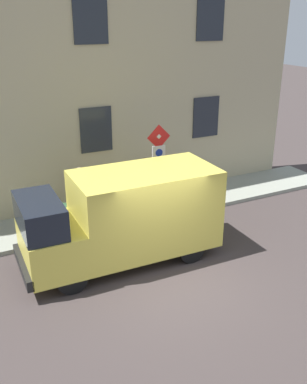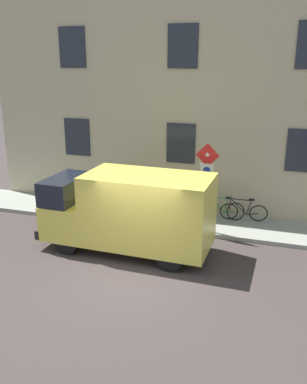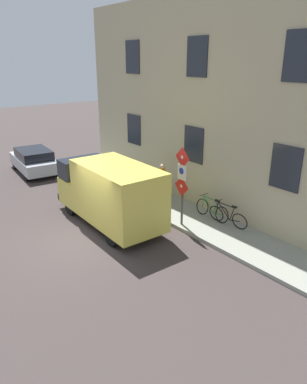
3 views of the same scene
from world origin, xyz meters
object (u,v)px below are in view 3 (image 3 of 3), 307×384
Objects in this scene: bicycle_black at (228,216)px; pedestrian at (162,181)px; bicycle_green at (212,210)px; litter_bin at (136,191)px; delivery_van at (110,192)px; sign_post_stacked at (182,178)px; parked_hatchback at (34,160)px.

pedestrian is (-0.37, 3.47, 0.56)m from bicycle_black.
litter_bin reaches higher than bicycle_green.
delivery_van reaches higher than bicycle_black.
pedestrian is 1.91× the size of litter_bin.
bicycle_green is 1.90× the size of litter_bin.
litter_bin is at bearing 87.29° from sign_post_stacked.
delivery_van reaches higher than pedestrian.
pedestrian is at bearing 67.05° from sign_post_stacked.
bicycle_black is 3.53m from pedestrian.
delivery_van is 2.91m from pedestrian.
sign_post_stacked is 1.70× the size of pedestrian.
pedestrian reaches higher than litter_bin.
litter_bin is (1.91, -7.34, -0.14)m from parked_hatchback.
bicycle_green is 2.73m from pedestrian.
parked_hatchback is 2.41× the size of pedestrian.
sign_post_stacked is 2.84m from delivery_van.
pedestrian is at bearing 8.27° from bicycle_green.
parked_hatchback is 11.24m from bicycle_green.
parked_hatchback is 7.59m from litter_bin.
pedestrian is 1.25m from litter_bin.
sign_post_stacked is 3.25× the size of litter_bin.
pedestrian is at bearing -43.93° from litter_bin.
delivery_van is 3.12× the size of pedestrian.
pedestrian reaches higher than bicycle_green.
parked_hatchback is 4.60× the size of litter_bin.
bicycle_black is at bearing -74.22° from litter_bin.
delivery_van is (-1.90, 1.99, -0.68)m from sign_post_stacked.
parked_hatchback is at bearing 99.54° from sign_post_stacked.
litter_bin is at bearing 19.50° from bicycle_green.
sign_post_stacked reaches higher than litter_bin.
sign_post_stacked is 10.69m from parked_hatchback.
bicycle_green is 3.66m from litter_bin.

